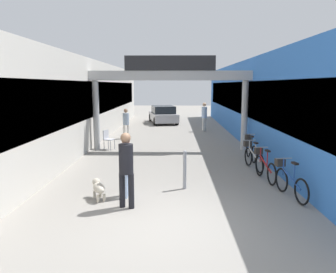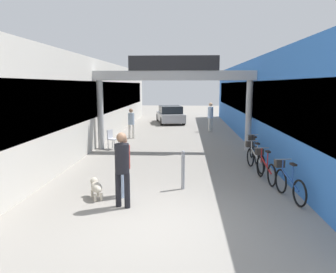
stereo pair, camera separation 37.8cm
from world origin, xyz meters
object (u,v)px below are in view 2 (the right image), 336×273
pedestrian_with_dog (122,165)px  parked_car_silver (170,115)px  pedestrian_elderly_walking (210,115)px  cafe_chair_aluminium_nearer (112,137)px  pedestrian_companion (124,162)px  bicycle_blue_nearest (288,182)px  pedestrian_carrying_crate (131,121)px  bollard_post_metal (183,170)px  dog_on_leash (96,187)px  bicycle_red_second (265,167)px  bicycle_black_farthest (253,149)px  bicycle_silver_third (254,157)px

pedestrian_with_dog → parked_car_silver: (0.26, 17.63, -0.41)m
pedestrian_elderly_walking → cafe_chair_aluminium_nearer: bearing=-128.9°
pedestrian_companion → bicycle_blue_nearest: size_ratio=0.96×
pedestrian_elderly_walking → pedestrian_carrying_crate: bearing=-146.3°
bollard_post_metal → dog_on_leash: bearing=-158.0°
bollard_post_metal → parked_car_silver: parked_car_silver is taller
pedestrian_companion → bicycle_blue_nearest: 4.30m
parked_car_silver → pedestrian_elderly_walking: bearing=-57.9°
pedestrian_with_dog → bollard_post_metal: 2.11m
bicycle_red_second → dog_on_leash: bearing=-158.2°
pedestrian_carrying_crate → bicycle_red_second: bearing=-54.9°
dog_on_leash → bicycle_black_farthest: (4.96, 4.68, 0.12)m
cafe_chair_aluminium_nearer → dog_on_leash: bearing=-80.6°
pedestrian_with_dog → pedestrian_elderly_walking: (3.02, 13.22, -0.01)m
pedestrian_with_dog → parked_car_silver: 17.64m
bicycle_red_second → parked_car_silver: 15.60m
pedestrian_carrying_crate → bicycle_black_farthest: 7.53m
dog_on_leash → bollard_post_metal: size_ratio=0.64×
pedestrian_with_dog → bicycle_silver_third: size_ratio=1.09×
cafe_chair_aluminium_nearer → pedestrian_companion: bearing=-74.3°
cafe_chair_aluminium_nearer → parked_car_silver: 10.72m
pedestrian_carrying_crate → bollard_post_metal: pedestrian_carrying_crate is taller
bicycle_blue_nearest → bicycle_black_farthest: same height
pedestrian_companion → pedestrian_carrying_crate: (-1.40, 9.41, 0.02)m
cafe_chair_aluminium_nearer → bicycle_silver_third: bearing=-29.8°
pedestrian_with_dog → pedestrian_elderly_walking: size_ratio=1.00×
bicycle_silver_third → pedestrian_carrying_crate: bearing=130.2°
pedestrian_carrying_crate → bicycle_silver_third: (5.40, -6.39, -0.50)m
pedestrian_elderly_walking → parked_car_silver: bearing=122.1°
pedestrian_carrying_crate → pedestrian_elderly_walking: (4.53, 3.02, 0.11)m
bicycle_red_second → bicycle_silver_third: same height
bicycle_blue_nearest → pedestrian_carrying_crate: bearing=121.3°
pedestrian_with_dog → parked_car_silver: pedestrian_with_dog is taller
dog_on_leash → bollard_post_metal: (2.24, 0.90, 0.25)m
pedestrian_companion → parked_car_silver: 16.85m
pedestrian_with_dog → pedestrian_companion: pedestrian_with_dog is taller
pedestrian_carrying_crate → bicycle_red_second: 9.47m
pedestrian_with_dog → pedestrian_companion: (-0.12, 0.79, -0.14)m
pedestrian_elderly_walking → bicycle_red_second: bearing=-85.2°
bicycle_red_second → bicycle_black_farthest: same height
bicycle_silver_third → bollard_post_metal: 3.39m
dog_on_leash → cafe_chair_aluminium_nearer: size_ratio=0.80×
bicycle_blue_nearest → bollard_post_metal: bollard_post_metal is taller
dog_on_leash → bicycle_silver_third: (4.70, 3.24, 0.12)m
bollard_post_metal → pedestrian_elderly_walking: bearing=82.3°
pedestrian_elderly_walking → bicycle_silver_third: size_ratio=1.08×
pedestrian_elderly_walking → bicycle_silver_third: (0.87, -9.41, -0.61)m
bicycle_blue_nearest → pedestrian_elderly_walking: bearing=95.3°
pedestrian_with_dog → cafe_chair_aluminium_nearer: 7.40m
pedestrian_companion → bicycle_red_second: bearing=22.6°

